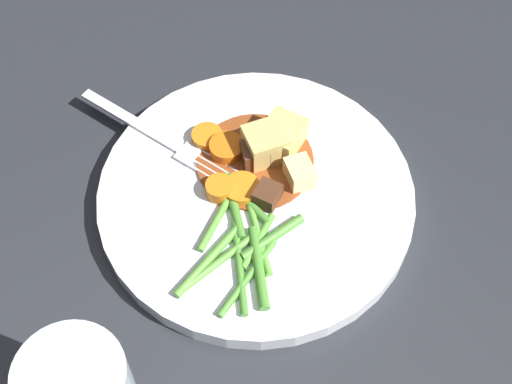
% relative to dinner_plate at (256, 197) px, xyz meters
% --- Properties ---
extents(ground_plane, '(3.00, 3.00, 0.00)m').
position_rel_dinner_plate_xyz_m(ground_plane, '(0.00, 0.00, -0.01)').
color(ground_plane, '#26282D').
extents(dinner_plate, '(0.28, 0.28, 0.02)m').
position_rel_dinner_plate_xyz_m(dinner_plate, '(0.00, 0.00, 0.00)').
color(dinner_plate, white).
rests_on(dinner_plate, ground_plane).
extents(stew_sauce, '(0.11, 0.11, 0.00)m').
position_rel_dinner_plate_xyz_m(stew_sauce, '(0.03, 0.00, 0.01)').
color(stew_sauce, brown).
rests_on(stew_sauce, dinner_plate).
extents(carrot_slice_0, '(0.03, 0.03, 0.01)m').
position_rel_dinner_plate_xyz_m(carrot_slice_0, '(-0.00, 0.03, 0.02)').
color(carrot_slice_0, orange).
rests_on(carrot_slice_0, dinner_plate).
extents(carrot_slice_1, '(0.03, 0.03, 0.01)m').
position_rel_dinner_plate_xyz_m(carrot_slice_1, '(0.04, 0.03, 0.02)').
color(carrot_slice_1, orange).
rests_on(carrot_slice_1, dinner_plate).
extents(carrot_slice_2, '(0.05, 0.05, 0.01)m').
position_rel_dinner_plate_xyz_m(carrot_slice_2, '(0.00, 0.01, 0.01)').
color(carrot_slice_2, orange).
rests_on(carrot_slice_2, dinner_plate).
extents(carrot_slice_3, '(0.03, 0.03, 0.01)m').
position_rel_dinner_plate_xyz_m(carrot_slice_3, '(0.06, 0.04, 0.01)').
color(carrot_slice_3, orange).
rests_on(carrot_slice_3, dinner_plate).
extents(potato_chunk_0, '(0.03, 0.03, 0.02)m').
position_rel_dinner_plate_xyz_m(potato_chunk_0, '(0.01, -0.04, 0.02)').
color(potato_chunk_0, '#EAD68C').
rests_on(potato_chunk_0, dinner_plate).
extents(potato_chunk_1, '(0.05, 0.05, 0.03)m').
position_rel_dinner_plate_xyz_m(potato_chunk_1, '(0.05, -0.02, 0.02)').
color(potato_chunk_1, '#DBBC6B').
rests_on(potato_chunk_1, dinner_plate).
extents(potato_chunk_2, '(0.04, 0.04, 0.03)m').
position_rel_dinner_plate_xyz_m(potato_chunk_2, '(0.04, -0.01, 0.02)').
color(potato_chunk_2, '#DBBC6B').
rests_on(potato_chunk_2, dinner_plate).
extents(meat_chunk_0, '(0.03, 0.03, 0.02)m').
position_rel_dinner_plate_xyz_m(meat_chunk_0, '(0.03, 0.00, 0.02)').
color(meat_chunk_0, '#56331E').
rests_on(meat_chunk_0, dinner_plate).
extents(meat_chunk_1, '(0.03, 0.03, 0.02)m').
position_rel_dinner_plate_xyz_m(meat_chunk_1, '(-0.01, -0.01, 0.02)').
color(meat_chunk_1, '#4C2B19').
rests_on(meat_chunk_1, dinner_plate).
extents(meat_chunk_2, '(0.03, 0.03, 0.02)m').
position_rel_dinner_plate_xyz_m(meat_chunk_2, '(0.06, -0.03, 0.02)').
color(meat_chunk_2, '#56331E').
rests_on(meat_chunk_2, dinner_plate).
extents(green_bean_0, '(0.04, 0.06, 0.01)m').
position_rel_dinner_plate_xyz_m(green_bean_0, '(-0.05, -0.01, 0.01)').
color(green_bean_0, '#4C8E33').
rests_on(green_bean_0, dinner_plate).
extents(green_bean_1, '(0.07, 0.02, 0.01)m').
position_rel_dinner_plate_xyz_m(green_bean_1, '(-0.02, 0.02, 0.01)').
color(green_bean_1, '#4C8E33').
rests_on(green_bean_1, dinner_plate).
extents(green_bean_2, '(0.04, 0.04, 0.01)m').
position_rel_dinner_plate_xyz_m(green_bean_2, '(-0.01, 0.01, 0.01)').
color(green_bean_2, '#4C8E33').
rests_on(green_bean_2, dinner_plate).
extents(green_bean_3, '(0.06, 0.07, 0.01)m').
position_rel_dinner_plate_xyz_m(green_bean_3, '(-0.07, 0.03, 0.01)').
color(green_bean_3, '#599E38').
rests_on(green_bean_3, dinner_plate).
extents(green_bean_4, '(0.07, 0.02, 0.01)m').
position_rel_dinner_plate_xyz_m(green_bean_4, '(-0.08, 0.00, 0.01)').
color(green_bean_4, '#4C8E33').
rests_on(green_bean_4, dinner_plate).
extents(green_bean_5, '(0.05, 0.03, 0.01)m').
position_rel_dinner_plate_xyz_m(green_bean_5, '(-0.05, -0.00, 0.01)').
color(green_bean_5, '#599E38').
rests_on(green_bean_5, dinner_plate).
extents(green_bean_6, '(0.08, 0.02, 0.01)m').
position_rel_dinner_plate_xyz_m(green_bean_6, '(-0.04, -0.00, 0.01)').
color(green_bean_6, '#66AD42').
rests_on(green_bean_6, dinner_plate).
extents(green_bean_7, '(0.07, 0.06, 0.01)m').
position_rel_dinner_plate_xyz_m(green_bean_7, '(-0.07, 0.04, 0.01)').
color(green_bean_7, '#599E38').
rests_on(green_bean_7, dinner_plate).
extents(green_bean_8, '(0.07, 0.05, 0.01)m').
position_rel_dinner_plate_xyz_m(green_bean_8, '(-0.08, 0.01, 0.01)').
color(green_bean_8, '#4C8E33').
rests_on(green_bean_8, dinner_plate).
extents(green_bean_9, '(0.09, 0.01, 0.01)m').
position_rel_dinner_plate_xyz_m(green_bean_9, '(-0.08, 0.02, 0.01)').
color(green_bean_9, '#4C8E33').
rests_on(green_bean_9, dinner_plate).
extents(green_bean_10, '(0.07, 0.04, 0.01)m').
position_rel_dinner_plate_xyz_m(green_bean_10, '(-0.02, 0.03, 0.01)').
color(green_bean_10, '#599E38').
rests_on(green_bean_10, dinner_plate).
extents(fork, '(0.12, 0.15, 0.00)m').
position_rel_dinner_plate_xyz_m(fork, '(0.06, 0.08, 0.01)').
color(fork, silver).
rests_on(fork, dinner_plate).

